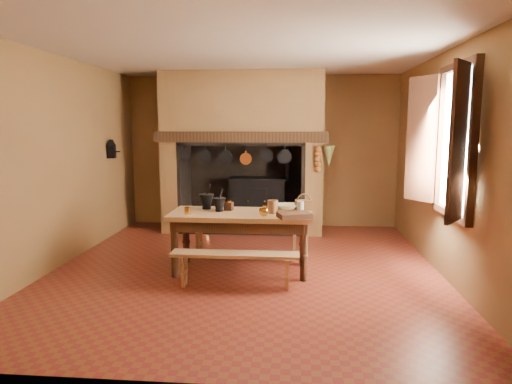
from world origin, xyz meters
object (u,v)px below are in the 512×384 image
Objects in this scene: bench_front at (235,261)px; mixing_bowl at (286,207)px; iron_range at (258,202)px; work_table at (241,222)px; wicker_basket at (304,204)px; coffee_grinder at (229,206)px.

mixing_bowl is (0.57, 0.87, 0.50)m from bench_front.
bench_front is 5.25× the size of mixing_bowl.
iron_range is 2.40m from mixing_bowl.
work_table is 0.86m from wicker_basket.
coffee_grinder is 0.69× the size of wicker_basket.
mixing_bowl is 1.21× the size of wicker_basket.
iron_range is 3.18m from bench_front.
coffee_grinder is (-0.18, 0.74, 0.53)m from bench_front.
coffee_grinder reaches higher than bench_front.
coffee_grinder is 0.57× the size of mixing_bowl.
wicker_basket reaches higher than bench_front.
mixing_bowl is at bearing 24.40° from work_table.
wicker_basket is at bearing -70.97° from iron_range.
iron_range reaches higher than mixing_bowl.
bench_front is 6.35× the size of wicker_basket.
wicker_basket reaches higher than coffee_grinder.
iron_range reaches higher than bench_front.
wicker_basket reaches higher than work_table.
coffee_grinder is at bearing 144.88° from work_table.
bench_front is 1.16m from mixing_bowl.
work_table is at bearing 90.00° from bench_front.
work_table is at bearing -155.60° from mixing_bowl.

